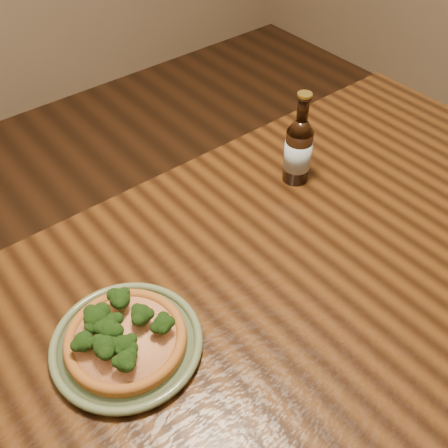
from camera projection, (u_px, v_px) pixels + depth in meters
table at (280, 341)px, 0.98m from camera, size 1.60×0.90×0.75m
plate at (127, 344)px, 0.85m from camera, size 0.25×0.25×0.02m
pizza at (124, 337)px, 0.84m from camera, size 0.20×0.20×0.07m
beer_bottle at (298, 150)px, 1.12m from camera, size 0.06×0.06×0.21m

